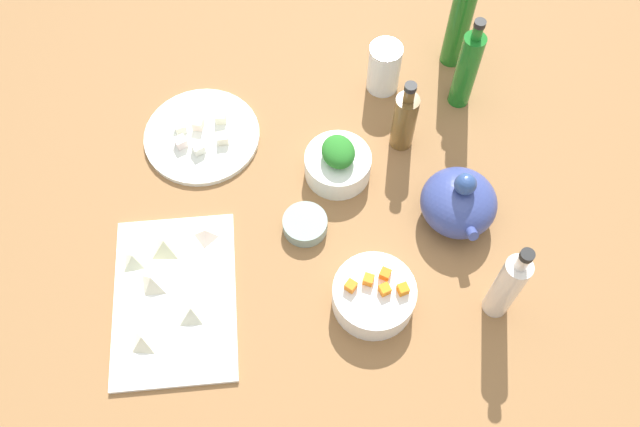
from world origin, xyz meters
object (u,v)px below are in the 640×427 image
(cutting_board, at_px, (175,298))
(bottle_0, at_px, (467,69))
(bottle_2, at_px, (405,120))
(teapot, at_px, (459,202))
(bowl_carrots, at_px, (374,296))
(bottle_1, at_px, (507,286))
(plate_tofu, at_px, (202,136))
(bowl_small_side, at_px, (305,222))
(bowl_greens, at_px, (338,165))
(bottle_3, at_px, (460,21))
(drinking_glass_0, at_px, (384,68))

(cutting_board, relative_size, bottle_0, 1.41)
(cutting_board, xyz_separation_m, bottle_2, (-0.27, 0.49, 0.07))
(cutting_board, distance_m, bottle_2, 0.57)
(teapot, height_order, bottle_2, bottle_2)
(bowl_carrots, xyz_separation_m, bottle_1, (0.05, 0.22, 0.07))
(plate_tofu, height_order, bottle_2, bottle_2)
(teapot, bearing_deg, cutting_board, -81.75)
(bowl_small_side, xyz_separation_m, teapot, (0.03, 0.30, 0.04))
(bowl_greens, distance_m, bottle_3, 0.41)
(bowl_greens, xyz_separation_m, bowl_carrots, (0.29, 0.01, 0.00))
(cutting_board, bearing_deg, bottle_1, 78.68)
(bottle_0, xyz_separation_m, bottle_1, (0.48, -0.06, -0.00))
(cutting_board, height_order, drinking_glass_0, drinking_glass_0)
(cutting_board, xyz_separation_m, drinking_glass_0, (-0.43, 0.49, 0.05))
(bowl_small_side, distance_m, bottle_0, 0.47)
(teapot, xyz_separation_m, bottle_3, (-0.40, 0.10, 0.06))
(bowl_small_side, xyz_separation_m, bottle_0, (-0.25, 0.38, 0.09))
(drinking_glass_0, bearing_deg, cutting_board, -48.81)
(bowl_greens, relative_size, bowl_small_side, 1.54)
(plate_tofu, distance_m, bowl_small_side, 0.31)
(bowl_small_side, bearing_deg, bowl_carrots, 28.71)
(plate_tofu, relative_size, drinking_glass_0, 2.05)
(bowl_carrots, distance_m, bottle_0, 0.52)
(plate_tofu, height_order, bowl_small_side, bowl_small_side)
(drinking_glass_0, bearing_deg, plate_tofu, -80.07)
(drinking_glass_0, bearing_deg, bottle_1, 9.58)
(bowl_greens, bearing_deg, bowl_carrots, 2.27)
(bottle_0, bearing_deg, bottle_2, -59.93)
(drinking_glass_0, bearing_deg, teapot, 11.28)
(cutting_board, bearing_deg, bottle_2, 118.88)
(bottle_2, bearing_deg, plate_tofu, -101.50)
(plate_tofu, distance_m, bowl_carrots, 0.51)
(plate_tofu, relative_size, bowl_small_side, 2.79)
(bottle_1, bearing_deg, plate_tofu, -133.51)
(cutting_board, distance_m, drinking_glass_0, 0.65)
(bowl_carrots, bearing_deg, bowl_greens, -177.73)
(bowl_greens, bearing_deg, plate_tofu, -117.06)
(bottle_1, height_order, bottle_3, bottle_3)
(bottle_3, bearing_deg, cutting_board, -54.18)
(bowl_small_side, distance_m, drinking_glass_0, 0.39)
(cutting_board, distance_m, bowl_small_side, 0.28)
(bowl_small_side, bearing_deg, bottle_1, 54.62)
(bowl_greens, xyz_separation_m, bottle_3, (-0.26, 0.31, 0.09))
(teapot, xyz_separation_m, drinking_glass_0, (-0.35, -0.07, 0.01))
(plate_tofu, distance_m, bottle_2, 0.43)
(bottle_1, bearing_deg, bowl_carrots, -102.12)
(bowl_small_side, bearing_deg, bottle_2, 125.03)
(bottle_2, xyz_separation_m, bottle_3, (-0.20, 0.17, 0.04))
(plate_tofu, height_order, teapot, teapot)
(bowl_greens, distance_m, bowl_carrots, 0.29)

